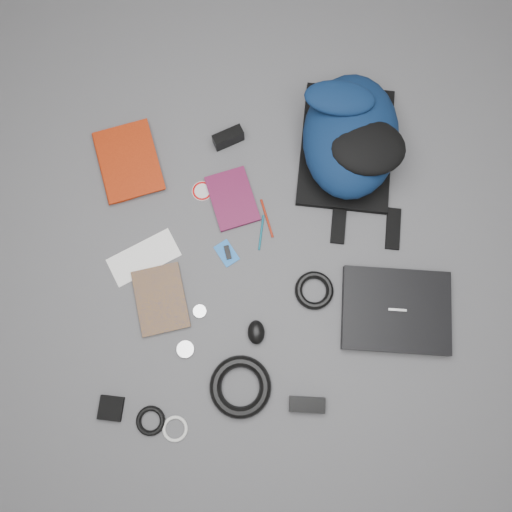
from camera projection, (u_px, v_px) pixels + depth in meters
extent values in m
plane|color=#4F4F51|center=(256.00, 257.00, 1.71)|extent=(4.00, 4.00, 0.00)
cube|color=black|center=(396.00, 310.00, 1.66)|extent=(0.42, 0.36, 0.04)
imported|color=maroon|center=(100.00, 169.00, 1.76)|extent=(0.23, 0.29, 0.03)
imported|color=#BD7A0D|center=(137.00, 305.00, 1.67)|extent=(0.17, 0.23, 0.02)
cube|color=white|center=(144.00, 258.00, 1.71)|extent=(0.26, 0.17, 0.00)
cube|color=#4B0E2B|center=(232.00, 199.00, 1.75)|extent=(0.17, 0.22, 0.02)
cube|color=black|center=(228.00, 138.00, 1.77)|extent=(0.11, 0.06, 0.06)
cylinder|color=silver|center=(202.00, 191.00, 1.76)|extent=(0.08, 0.08, 0.00)
cylinder|color=#0B5467|center=(261.00, 233.00, 1.73)|extent=(0.05, 0.12, 0.01)
cylinder|color=maroon|center=(267.00, 218.00, 1.74)|extent=(0.02, 0.14, 0.01)
cube|color=blue|center=(227.00, 253.00, 1.71)|extent=(0.08, 0.10, 0.00)
cube|color=black|center=(228.00, 252.00, 1.71)|extent=(0.02, 0.05, 0.01)
ellipsoid|color=black|center=(256.00, 332.00, 1.64)|extent=(0.07, 0.09, 0.04)
cylinder|color=silver|center=(185.00, 349.00, 1.64)|extent=(0.06, 0.06, 0.01)
cylinder|color=silver|center=(200.00, 311.00, 1.67)|extent=(0.05, 0.05, 0.01)
torus|color=black|center=(314.00, 290.00, 1.67)|extent=(0.17, 0.17, 0.03)
cube|color=black|center=(307.00, 405.00, 1.60)|extent=(0.12, 0.08, 0.03)
torus|color=black|center=(240.00, 387.00, 1.60)|extent=(0.23, 0.23, 0.04)
cube|color=black|center=(111.00, 408.00, 1.60)|extent=(0.10, 0.10, 0.02)
torus|color=black|center=(151.00, 421.00, 1.59)|extent=(0.10, 0.10, 0.02)
torus|color=silver|center=(175.00, 429.00, 1.59)|extent=(0.10, 0.10, 0.01)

